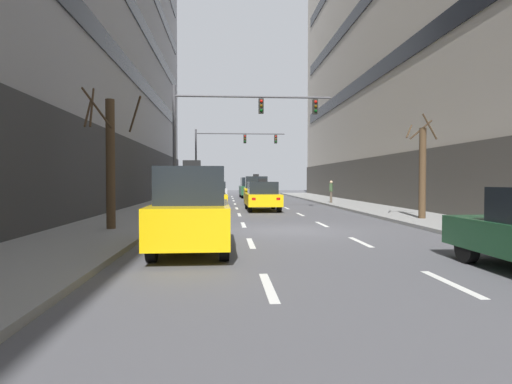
# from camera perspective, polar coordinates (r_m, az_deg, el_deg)

# --- Properties ---
(ground_plane) EXTENTS (120.00, 120.00, 0.00)m
(ground_plane) POSITION_cam_1_polar(r_m,az_deg,el_deg) (15.42, 4.54, -5.07)
(ground_plane) COLOR #515156
(sidewalk_left) EXTENTS (3.55, 80.00, 0.14)m
(sidewalk_left) POSITION_cam_1_polar(r_m,az_deg,el_deg) (15.81, -19.60, -4.74)
(sidewalk_left) COLOR gray
(sidewalk_left) RESTS_ON ground
(sidewalk_right) EXTENTS (3.55, 80.00, 0.14)m
(sidewalk_right) POSITION_cam_1_polar(r_m,az_deg,el_deg) (17.61, 26.08, -4.17)
(sidewalk_right) COLOR gray
(sidewalk_right) RESTS_ON ground
(lane_stripe_l1_s2) EXTENTS (0.16, 2.00, 0.01)m
(lane_stripe_l1_s2) POSITION_cam_1_polar(r_m,az_deg,el_deg) (7.40, 1.64, -12.37)
(lane_stripe_l1_s2) COLOR silver
(lane_stripe_l1_s2) RESTS_ON ground
(lane_stripe_l1_s3) EXTENTS (0.16, 2.00, 0.01)m
(lane_stripe_l1_s3) POSITION_cam_1_polar(r_m,az_deg,el_deg) (12.29, -0.69, -6.75)
(lane_stripe_l1_s3) COLOR silver
(lane_stripe_l1_s3) RESTS_ON ground
(lane_stripe_l1_s4) EXTENTS (0.16, 2.00, 0.01)m
(lane_stripe_l1_s4) POSITION_cam_1_polar(r_m,az_deg,el_deg) (17.25, -1.68, -4.34)
(lane_stripe_l1_s4) COLOR silver
(lane_stripe_l1_s4) RESTS_ON ground
(lane_stripe_l1_s5) EXTENTS (0.16, 2.00, 0.01)m
(lane_stripe_l1_s5) POSITION_cam_1_polar(r_m,az_deg,el_deg) (22.23, -2.22, -3.01)
(lane_stripe_l1_s5) COLOR silver
(lane_stripe_l1_s5) RESTS_ON ground
(lane_stripe_l1_s6) EXTENTS (0.16, 2.00, 0.01)m
(lane_stripe_l1_s6) POSITION_cam_1_polar(r_m,az_deg,el_deg) (27.21, -2.56, -2.17)
(lane_stripe_l1_s6) COLOR silver
(lane_stripe_l1_s6) RESTS_ON ground
(lane_stripe_l1_s7) EXTENTS (0.16, 2.00, 0.01)m
(lane_stripe_l1_s7) POSITION_cam_1_polar(r_m,az_deg,el_deg) (32.20, -2.79, -1.58)
(lane_stripe_l1_s7) COLOR silver
(lane_stripe_l1_s7) RESTS_ON ground
(lane_stripe_l1_s8) EXTENTS (0.16, 2.00, 0.01)m
(lane_stripe_l1_s8) POSITION_cam_1_polar(r_m,az_deg,el_deg) (37.19, -2.97, -1.16)
(lane_stripe_l1_s8) COLOR silver
(lane_stripe_l1_s8) RESTS_ON ground
(lane_stripe_l1_s9) EXTENTS (0.16, 2.00, 0.01)m
(lane_stripe_l1_s9) POSITION_cam_1_polar(r_m,az_deg,el_deg) (42.19, -3.10, -0.83)
(lane_stripe_l1_s9) COLOR silver
(lane_stripe_l1_s9) RESTS_ON ground
(lane_stripe_l1_s10) EXTENTS (0.16, 2.00, 0.01)m
(lane_stripe_l1_s10) POSITION_cam_1_polar(r_m,az_deg,el_deg) (47.18, -3.20, -0.57)
(lane_stripe_l1_s10) COLOR silver
(lane_stripe_l1_s10) RESTS_ON ground
(lane_stripe_l2_s2) EXTENTS (0.16, 2.00, 0.01)m
(lane_stripe_l2_s2) POSITION_cam_1_polar(r_m,az_deg,el_deg) (8.32, 24.31, -10.93)
(lane_stripe_l2_s2) COLOR silver
(lane_stripe_l2_s2) RESTS_ON ground
(lane_stripe_l2_s3) EXTENTS (0.16, 2.00, 0.01)m
(lane_stripe_l2_s3) POSITION_cam_1_polar(r_m,az_deg,el_deg) (12.87, 13.60, -6.42)
(lane_stripe_l2_s3) COLOR silver
(lane_stripe_l2_s3) RESTS_ON ground
(lane_stripe_l2_s4) EXTENTS (0.16, 2.00, 0.01)m
(lane_stripe_l2_s4) POSITION_cam_1_polar(r_m,az_deg,el_deg) (17.67, 8.66, -4.22)
(lane_stripe_l2_s4) COLOR silver
(lane_stripe_l2_s4) RESTS_ON ground
(lane_stripe_l2_s5) EXTENTS (0.16, 2.00, 0.01)m
(lane_stripe_l2_s5) POSITION_cam_1_polar(r_m,az_deg,el_deg) (22.55, 5.86, -2.95)
(lane_stripe_l2_s5) COLOR silver
(lane_stripe_l2_s5) RESTS_ON ground
(lane_stripe_l2_s6) EXTENTS (0.16, 2.00, 0.01)m
(lane_stripe_l2_s6) POSITION_cam_1_polar(r_m,az_deg,el_deg) (27.48, 4.06, -2.13)
(lane_stripe_l2_s6) COLOR silver
(lane_stripe_l2_s6) RESTS_ON ground
(lane_stripe_l2_s7) EXTENTS (0.16, 2.00, 0.01)m
(lane_stripe_l2_s7) POSITION_cam_1_polar(r_m,az_deg,el_deg) (32.42, 2.81, -1.56)
(lane_stripe_l2_s7) COLOR silver
(lane_stripe_l2_s7) RESTS_ON ground
(lane_stripe_l2_s8) EXTENTS (0.16, 2.00, 0.01)m
(lane_stripe_l2_s8) POSITION_cam_1_polar(r_m,az_deg,el_deg) (37.39, 1.89, -1.14)
(lane_stripe_l2_s8) COLOR silver
(lane_stripe_l2_s8) RESTS_ON ground
(lane_stripe_l2_s9) EXTENTS (0.16, 2.00, 0.01)m
(lane_stripe_l2_s9) POSITION_cam_1_polar(r_m,az_deg,el_deg) (42.36, 1.19, -0.82)
(lane_stripe_l2_s9) COLOR silver
(lane_stripe_l2_s9) RESTS_ON ground
(lane_stripe_l2_s10) EXTENTS (0.16, 2.00, 0.01)m
(lane_stripe_l2_s10) POSITION_cam_1_polar(r_m,az_deg,el_deg) (47.34, 0.63, -0.56)
(lane_stripe_l2_s10) COLOR silver
(lane_stripe_l2_s10) RESTS_ON ground
(taxi_driving_0) EXTENTS (1.91, 4.51, 1.87)m
(taxi_driving_0) POSITION_cam_1_polar(r_m,az_deg,el_deg) (25.19, 0.83, -0.58)
(taxi_driving_0) COLOR black
(taxi_driving_0) RESTS_ON ground
(car_driving_1) EXTENTS (2.00, 4.41, 1.63)m
(car_driving_1) POSITION_cam_1_polar(r_m,az_deg,el_deg) (43.81, -5.13, 0.30)
(car_driving_1) COLOR black
(car_driving_1) RESTS_ON ground
(car_driving_2) EXTENTS (1.88, 4.26, 2.04)m
(car_driving_2) POSITION_cam_1_polar(r_m,az_deg,el_deg) (43.44, -0.95, 0.58)
(car_driving_2) COLOR black
(car_driving_2) RESTS_ON ground
(taxi_driving_3) EXTENTS (1.87, 4.36, 2.28)m
(taxi_driving_3) POSITION_cam_1_polar(r_m,az_deg,el_deg) (10.92, -8.44, -2.32)
(taxi_driving_3) COLOR black
(taxi_driving_3) RESTS_ON ground
(taxi_driving_4) EXTENTS (1.99, 4.42, 1.81)m
(taxi_driving_4) POSITION_cam_1_polar(r_m,az_deg,el_deg) (26.31, -5.93, -0.56)
(taxi_driving_4) COLOR black
(taxi_driving_4) RESTS_ON ground
(taxi_driving_5) EXTENTS (1.87, 4.28, 2.22)m
(taxi_driving_5) POSITION_cam_1_polar(r_m,az_deg,el_deg) (32.03, -0.00, 0.22)
(taxi_driving_5) COLOR black
(taxi_driving_5) RESTS_ON ground
(traffic_signal_0) EXTENTS (8.97, 0.35, 6.96)m
(traffic_signal_0) POSITION_cam_1_polar(r_m,az_deg,el_deg) (24.73, -3.75, 9.15)
(traffic_signal_0) COLOR #4C4C51
(traffic_signal_0) RESTS_ON sidewalk_left
(traffic_signal_1) EXTENTS (8.79, 0.35, 6.59)m
(traffic_signal_1) POSITION_cam_1_polar(r_m,az_deg,el_deg) (42.64, -3.88, 5.77)
(traffic_signal_1) COLOR #4C4C51
(traffic_signal_1) RESTS_ON sidewalk_left
(street_tree_0) EXTENTS (1.99, 1.99, 4.82)m
(street_tree_0) POSITION_cam_1_polar(r_m,az_deg,el_deg) (15.41, -18.70, 4.05)
(street_tree_0) COLOR #4C3823
(street_tree_0) RESTS_ON sidewalk_left
(street_tree_1) EXTENTS (1.41, 1.35, 4.42)m
(street_tree_1) POSITION_cam_1_polar(r_m,az_deg,el_deg) (19.92, 21.07, 2.62)
(street_tree_1) COLOR #4C3823
(street_tree_1) RESTS_ON sidewalk_right
(pedestrian_0) EXTENTS (0.33, 0.48, 1.60)m
(pedestrian_0) POSITION_cam_1_polar(r_m,az_deg,el_deg) (31.87, 9.88, 0.27)
(pedestrian_0) COLOR brown
(pedestrian_0) RESTS_ON sidewalk_right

